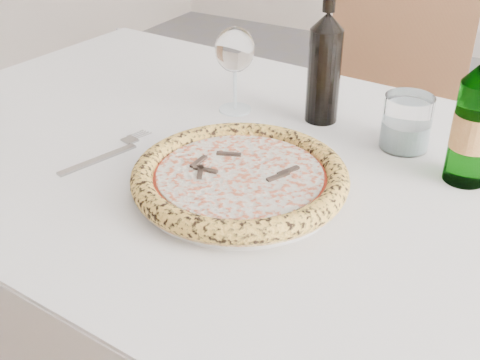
{
  "coord_description": "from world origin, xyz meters",
  "views": [
    {
      "loc": [
        0.19,
        -0.86,
        1.25
      ],
      "look_at": [
        -0.21,
        -0.17,
        0.78
      ],
      "focal_mm": 45.0,
      "sensor_mm": 36.0,
      "label": 1
    }
  ],
  "objects_px": {
    "pizza": "(240,176)",
    "tumbler": "(406,126)",
    "beer_bottle": "(476,121)",
    "plate": "(240,186)",
    "chair_far": "(386,109)",
    "wine_glass": "(235,52)",
    "dining_table": "(269,206)",
    "wine_bottle": "(324,66)"
  },
  "relations": [
    {
      "from": "pizza",
      "to": "beer_bottle",
      "type": "xyz_separation_m",
      "value": [
        0.29,
        0.21,
        0.08
      ]
    },
    {
      "from": "wine_bottle",
      "to": "dining_table",
      "type": "bearing_deg",
      "value": -90.49
    },
    {
      "from": "dining_table",
      "to": "wine_bottle",
      "type": "height_order",
      "value": "wine_bottle"
    },
    {
      "from": "chair_far",
      "to": "pizza",
      "type": "xyz_separation_m",
      "value": [
        0.04,
        -0.92,
        0.25
      ]
    },
    {
      "from": "chair_far",
      "to": "wine_glass",
      "type": "bearing_deg",
      "value": -100.44
    },
    {
      "from": "plate",
      "to": "wine_glass",
      "type": "bearing_deg",
      "value": 122.08
    },
    {
      "from": "tumbler",
      "to": "beer_bottle",
      "type": "relative_size",
      "value": 0.37
    },
    {
      "from": "pizza",
      "to": "beer_bottle",
      "type": "bearing_deg",
      "value": 35.87
    },
    {
      "from": "tumbler",
      "to": "pizza",
      "type": "bearing_deg",
      "value": -122.37
    },
    {
      "from": "plate",
      "to": "pizza",
      "type": "xyz_separation_m",
      "value": [
        -0.0,
        -0.0,
        0.02
      ]
    },
    {
      "from": "chair_far",
      "to": "wine_bottle",
      "type": "xyz_separation_m",
      "value": [
        0.04,
        -0.62,
        0.33
      ]
    },
    {
      "from": "plate",
      "to": "beer_bottle",
      "type": "height_order",
      "value": "beer_bottle"
    },
    {
      "from": "dining_table",
      "to": "wine_glass",
      "type": "distance_m",
      "value": 0.31
    },
    {
      "from": "dining_table",
      "to": "pizza",
      "type": "bearing_deg",
      "value": -90.0
    },
    {
      "from": "tumbler",
      "to": "beer_bottle",
      "type": "xyz_separation_m",
      "value": [
        0.12,
        -0.06,
        0.06
      ]
    },
    {
      "from": "wine_bottle",
      "to": "plate",
      "type": "bearing_deg",
      "value": -90.33
    },
    {
      "from": "plate",
      "to": "beer_bottle",
      "type": "distance_m",
      "value": 0.37
    },
    {
      "from": "plate",
      "to": "tumbler",
      "type": "bearing_deg",
      "value": 57.63
    },
    {
      "from": "wine_glass",
      "to": "dining_table",
      "type": "bearing_deg",
      "value": -44.58
    },
    {
      "from": "pizza",
      "to": "beer_bottle",
      "type": "height_order",
      "value": "beer_bottle"
    },
    {
      "from": "wine_glass",
      "to": "plate",
      "type": "bearing_deg",
      "value": -57.92
    },
    {
      "from": "plate",
      "to": "chair_far",
      "type": "bearing_deg",
      "value": 92.61
    },
    {
      "from": "plate",
      "to": "wine_bottle",
      "type": "height_order",
      "value": "wine_bottle"
    },
    {
      "from": "chair_far",
      "to": "plate",
      "type": "relative_size",
      "value": 3.04
    },
    {
      "from": "pizza",
      "to": "beer_bottle",
      "type": "distance_m",
      "value": 0.37
    },
    {
      "from": "tumbler",
      "to": "wine_bottle",
      "type": "relative_size",
      "value": 0.38
    },
    {
      "from": "tumbler",
      "to": "dining_table",
      "type": "bearing_deg",
      "value": -134.88
    },
    {
      "from": "pizza",
      "to": "tumbler",
      "type": "bearing_deg",
      "value": 57.63
    },
    {
      "from": "tumbler",
      "to": "wine_bottle",
      "type": "xyz_separation_m",
      "value": [
        -0.17,
        0.03,
        0.07
      ]
    },
    {
      "from": "plate",
      "to": "wine_bottle",
      "type": "bearing_deg",
      "value": 89.67
    },
    {
      "from": "dining_table",
      "to": "beer_bottle",
      "type": "relative_size",
      "value": 6.12
    },
    {
      "from": "beer_bottle",
      "to": "wine_bottle",
      "type": "bearing_deg",
      "value": 161.84
    },
    {
      "from": "chair_far",
      "to": "tumbler",
      "type": "distance_m",
      "value": 0.73
    },
    {
      "from": "dining_table",
      "to": "wine_bottle",
      "type": "xyz_separation_m",
      "value": [
        0.0,
        0.21,
        0.19
      ]
    },
    {
      "from": "dining_table",
      "to": "chair_far",
      "type": "relative_size",
      "value": 1.69
    },
    {
      "from": "chair_far",
      "to": "pizza",
      "type": "bearing_deg",
      "value": -87.39
    },
    {
      "from": "wine_glass",
      "to": "tumbler",
      "type": "xyz_separation_m",
      "value": [
        0.34,
        0.01,
        -0.08
      ]
    },
    {
      "from": "plate",
      "to": "tumbler",
      "type": "height_order",
      "value": "tumbler"
    },
    {
      "from": "dining_table",
      "to": "plate",
      "type": "relative_size",
      "value": 5.14
    },
    {
      "from": "beer_bottle",
      "to": "plate",
      "type": "bearing_deg",
      "value": -144.13
    },
    {
      "from": "plate",
      "to": "wine_glass",
      "type": "xyz_separation_m",
      "value": [
        -0.16,
        0.26,
        0.11
      ]
    },
    {
      "from": "pizza",
      "to": "tumbler",
      "type": "height_order",
      "value": "tumbler"
    }
  ]
}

